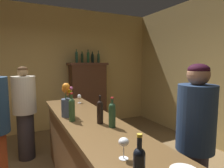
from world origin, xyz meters
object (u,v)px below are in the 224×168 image
Objects in this scene: wine_bottle_merlot at (100,111)px; display_bottle_right at (98,58)px; wine_bottle_syrah at (139,165)px; display_bottle_midleft at (82,57)px; display_bottle_midright at (92,58)px; display_cabinet at (88,94)px; flower_arrangement at (67,102)px; bartender at (195,140)px; bar_counter at (95,165)px; display_bottle_left at (77,57)px; display_bottle_center at (88,57)px; wine_glass_front at (124,143)px; patron_redhead at (25,110)px; wine_bottle_rose at (72,109)px; wine_bottle_chardonnay at (112,114)px; wine_glass_mid at (79,97)px.

display_bottle_right is (1.06, 2.61, 0.64)m from wine_bottle_merlot.
display_bottle_midleft reaches higher than wine_bottle_syrah.
wine_bottle_merlot is at bearing -108.98° from display_bottle_midright.
display_bottle_midleft reaches higher than display_cabinet.
display_cabinet reaches higher than wine_bottle_syrah.
flower_arrangement is 0.26× the size of bartender.
display_bottle_right is at bearing 66.63° from bar_counter.
display_bottle_left is 1.05× the size of display_bottle_center.
display_bottle_left reaches higher than wine_glass_front.
display_cabinet is 2.43m from flower_arrangement.
bar_counter is 3.08m from display_bottle_right.
bartender is at bearing -93.24° from display_bottle_midright.
patron_redhead reaches higher than wine_bottle_merlot.
wine_bottle_rose is at bearing -1.66° from patron_redhead.
display_cabinet is 3.83m from wine_bottle_syrah.
display_bottle_midright reaches higher than patron_redhead.
display_bottle_right is (0.56, 0.00, -0.02)m from display_bottle_left.
display_bottle_left is at bearing 110.64° from patron_redhead.
display_cabinet is 5.15× the size of display_bottle_center.
display_bottle_left is (0.73, 3.69, 0.67)m from wine_bottle_syrah.
wine_bottle_merlot is 0.19× the size of bartender.
display_cabinet reaches higher than wine_bottle_chardonnay.
wine_bottle_merlot is 1.12m from wine_glass_mid.
display_bottle_midleft is (0.89, 2.19, 0.60)m from flower_arrangement.
wine_bottle_syrah is 3.91m from display_bottle_midright.
wine_glass_mid is 1.70m from display_bottle_left.
display_bottle_left is at bearing 180.00° from display_bottle_midright.
wine_bottle_rose is 0.77× the size of flower_arrangement.
wine_bottle_merlot is at bearing -95.13° from wine_glass_mid.
display_bottle_midleft is at bearing 76.98° from wine_glass_front.
bar_counter is at bearing -62.49° from flower_arrangement.
bar_counter is at bearing 2.87° from patron_redhead.
wine_bottle_rose is 1.00m from wine_glass_front.
bartender reaches higher than wine_bottle_syrah.
display_bottle_center reaches higher than wine_bottle_merlot.
wine_bottle_rose is (-0.20, 0.18, 0.63)m from bar_counter.
wine_bottle_rose is at bearing -115.64° from display_bottle_midright.
wine_bottle_rose is 2.14× the size of wine_glass_front.
bar_counter is 3.00m from display_bottle_center.
wine_glass_mid is at bearing 82.42° from wine_glass_front.
wine_glass_front is 0.90m from bartender.
patron_redhead is (-1.60, -1.03, -0.90)m from display_bottle_midright.
wine_glass_front is at bearing 24.63° from bartender.
flower_arrangement is 1.48× the size of display_bottle_midleft.
display_cabinet is 5.32× the size of wine_bottle_merlot.
display_cabinet is at bearing 66.97° from wine_bottle_rose.
wine_glass_mid is 1.83m from display_bottle_midright.
wine_glass_front is at bearing -100.80° from display_bottle_left.
wine_glass_mid is at bearing -104.75° from display_bottle_left.
wine_bottle_merlot is 2.80m from display_bottle_center.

